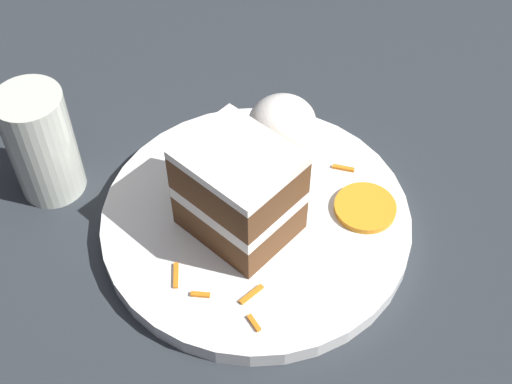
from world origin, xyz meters
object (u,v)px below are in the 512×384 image
at_px(plate, 256,221).
at_px(cake_slice, 239,191).
at_px(cream_dollop, 282,123).
at_px(orange_garnish, 365,208).
at_px(drinking_glass, 43,150).

relative_size(plate, cake_slice, 2.36).
height_order(cake_slice, cream_dollop, cake_slice).
xyz_separation_m(cream_dollop, orange_garnish, (0.06, -0.09, -0.02)).
relative_size(cake_slice, orange_garnish, 2.10).
bearing_deg(cake_slice, plate, 168.45).
bearing_deg(cream_dollop, cake_slice, -120.82).
distance_m(plate, cake_slice, 0.06).
bearing_deg(cake_slice, cream_dollop, -159.11).
distance_m(cake_slice, cream_dollop, 0.11).
relative_size(plate, cream_dollop, 4.26).
distance_m(cream_dollop, orange_garnish, 0.11).
bearing_deg(plate, drinking_glass, 156.03).
height_order(cream_dollop, drinking_glass, drinking_glass).
height_order(cream_dollop, orange_garnish, cream_dollop).
distance_m(cake_slice, orange_garnish, 0.12).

